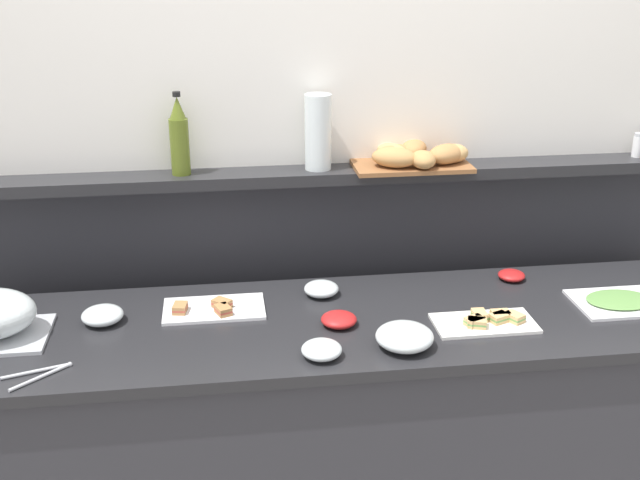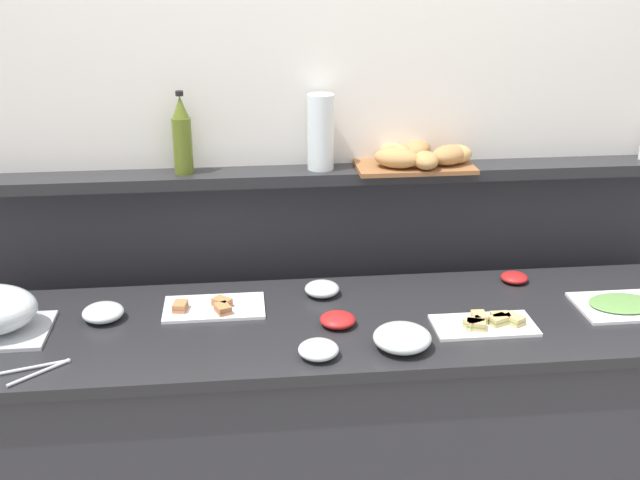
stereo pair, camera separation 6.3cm
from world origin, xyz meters
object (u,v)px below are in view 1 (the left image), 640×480
at_px(bread_basket, 415,156).
at_px(serving_tongs, 40,373).
at_px(condiment_bowl_dark, 512,275).
at_px(water_carafe, 318,132).
at_px(glass_bowl_medium, 322,350).
at_px(cold_cuts_platter, 619,301).
at_px(sandwich_platter_rear, 487,321).
at_px(condiment_bowl_red, 339,319).
at_px(glass_bowl_large, 103,316).
at_px(salt_shaker, 638,145).
at_px(glass_bowl_small, 321,289).
at_px(sandwich_platter_side, 213,308).
at_px(olive_oil_bottle, 179,138).
at_px(glass_bowl_extra, 404,338).

bearing_deg(bread_basket, serving_tongs, -152.25).
distance_m(condiment_bowl_dark, bread_basket, 0.53).
height_order(serving_tongs, water_carafe, water_carafe).
height_order(glass_bowl_medium, serving_tongs, glass_bowl_medium).
bearing_deg(serving_tongs, cold_cuts_platter, 6.54).
height_order(sandwich_platter_rear, cold_cuts_platter, sandwich_platter_rear).
distance_m(sandwich_platter_rear, condiment_bowl_red, 0.45).
bearing_deg(condiment_bowl_dark, glass_bowl_medium, -148.75).
xyz_separation_m(sandwich_platter_rear, glass_bowl_large, (-1.16, 0.17, 0.01)).
xyz_separation_m(sandwich_platter_rear, salt_shaker, (0.71, 0.52, 0.40)).
height_order(glass_bowl_small, serving_tongs, glass_bowl_small).
bearing_deg(condiment_bowl_red, water_carafe, 90.40).
xyz_separation_m(cold_cuts_platter, salt_shaker, (0.23, 0.43, 0.40)).
bearing_deg(cold_cuts_platter, condiment_bowl_dark, 140.08).
relative_size(serving_tongs, salt_shaker, 2.08).
xyz_separation_m(condiment_bowl_red, bread_basket, (0.33, 0.44, 0.38)).
bearing_deg(glass_bowl_small, sandwich_platter_side, -168.81).
relative_size(sandwich_platter_rear, cold_cuts_platter, 1.07).
relative_size(serving_tongs, bread_basket, 0.44).
height_order(glass_bowl_large, serving_tongs, glass_bowl_large).
bearing_deg(sandwich_platter_side, condiment_bowl_dark, 5.92).
relative_size(glass_bowl_medium, bread_basket, 0.28).
relative_size(glass_bowl_large, serving_tongs, 0.71).
bearing_deg(bread_basket, olive_oil_bottle, 178.96).
bearing_deg(glass_bowl_extra, olive_oil_bottle, 135.74).
relative_size(glass_bowl_large, bread_basket, 0.31).
relative_size(sandwich_platter_rear, bread_basket, 0.75).
height_order(salt_shaker, bread_basket, salt_shaker).
height_order(glass_bowl_small, salt_shaker, salt_shaker).
xyz_separation_m(condiment_bowl_dark, bread_basket, (-0.31, 0.19, 0.39)).
bearing_deg(condiment_bowl_dark, glass_bowl_extra, -139.10).
xyz_separation_m(condiment_bowl_red, water_carafe, (-0.00, 0.46, 0.47)).
bearing_deg(sandwich_platter_side, glass_bowl_extra, -29.35).
distance_m(glass_bowl_small, condiment_bowl_red, 0.22).
relative_size(serving_tongs, water_carafe, 0.71).
distance_m(glass_bowl_medium, glass_bowl_extra, 0.25).
xyz_separation_m(sandwich_platter_side, serving_tongs, (-0.47, -0.33, -0.00)).
xyz_separation_m(condiment_bowl_dark, condiment_bowl_red, (-0.64, -0.25, 0.00)).
bearing_deg(glass_bowl_large, olive_oil_bottle, 53.68).
relative_size(olive_oil_bottle, salt_shaker, 3.17).
height_order(glass_bowl_small, condiment_bowl_red, glass_bowl_small).
height_order(sandwich_platter_side, condiment_bowl_red, condiment_bowl_red).
height_order(sandwich_platter_rear, salt_shaker, salt_shaker).
height_order(cold_cuts_platter, glass_bowl_extra, glass_bowl_extra).
xyz_separation_m(cold_cuts_platter, water_carafe, (-0.92, 0.43, 0.48)).
distance_m(condiment_bowl_dark, olive_oil_bottle, 1.22).
bearing_deg(sandwich_platter_rear, bread_basket, 103.14).
distance_m(glass_bowl_medium, olive_oil_bottle, 0.88).
bearing_deg(sandwich_platter_rear, serving_tongs, -174.68).
distance_m(condiment_bowl_dark, condiment_bowl_red, 0.69).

